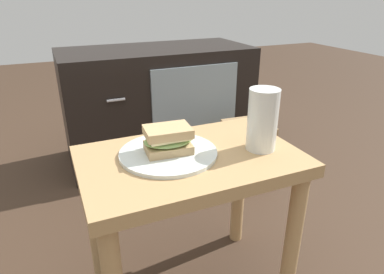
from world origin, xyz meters
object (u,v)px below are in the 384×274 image
(tv_cabinet, at_px, (158,103))
(plate, at_px, (168,153))
(paper_bag, at_px, (246,153))
(beer_glass, at_px, (262,120))
(sandwich_front, at_px, (168,140))

(tv_cabinet, bearing_deg, plate, -106.37)
(plate, distance_m, paper_bag, 0.77)
(paper_bag, bearing_deg, beer_glass, -120.18)
(plate, relative_size, sandwich_front, 1.92)
(tv_cabinet, xyz_separation_m, plate, (-0.27, -0.92, 0.17))
(sandwich_front, distance_m, beer_glass, 0.25)
(tv_cabinet, height_order, beer_glass, beer_glass)
(tv_cabinet, bearing_deg, paper_bag, -60.24)
(beer_glass, distance_m, paper_bag, 0.71)
(sandwich_front, bearing_deg, beer_glass, -14.53)
(tv_cabinet, distance_m, plate, 0.98)
(tv_cabinet, xyz_separation_m, paper_bag, (0.27, -0.47, -0.14))
(beer_glass, height_order, paper_bag, beer_glass)
(beer_glass, bearing_deg, paper_bag, 59.82)
(plate, bearing_deg, paper_bag, 40.23)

